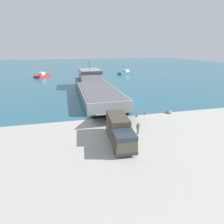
% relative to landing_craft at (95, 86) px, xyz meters
% --- Properties ---
extents(ground_plane, '(240.00, 240.00, 0.00)m').
position_rel_landing_craft_xyz_m(ground_plane, '(-1.64, -22.09, -1.87)').
color(ground_plane, '#A8A59E').
extents(water_surface, '(240.00, 180.00, 0.01)m').
position_rel_landing_craft_xyz_m(water_surface, '(-1.64, 71.94, -1.87)').
color(water_surface, '#285B70').
rests_on(water_surface, ground_plane).
extents(landing_craft, '(9.35, 34.76, 7.68)m').
position_rel_landing_craft_xyz_m(landing_craft, '(0.00, 0.00, 0.00)').
color(landing_craft, gray).
rests_on(landing_craft, ground_plane).
extents(military_truck, '(2.71, 7.43, 3.09)m').
position_rel_landing_craft_xyz_m(military_truck, '(-0.49, -26.33, -0.29)').
color(military_truck, '#4C4738').
rests_on(military_truck, ground_plane).
extents(soldier_on_ramp, '(0.50, 0.44, 1.77)m').
position_rel_landing_craft_xyz_m(soldier_on_ramp, '(2.50, -24.94, -0.84)').
color(soldier_on_ramp, '#3D4C33').
rests_on(soldier_on_ramp, ground_plane).
extents(moored_boat_a, '(6.07, 7.86, 2.02)m').
position_rel_landing_craft_xyz_m(moored_boat_a, '(-17.18, 31.97, -1.20)').
color(moored_boat_a, '#B22323').
rests_on(moored_boat_a, ground_plane).
extents(moored_boat_b, '(7.89, 5.77, 1.97)m').
position_rel_landing_craft_xyz_m(moored_boat_b, '(18.79, 32.95, -1.21)').
color(moored_boat_b, '#2D7060').
rests_on(moored_boat_b, ground_plane).
extents(cargo_crate, '(0.93, 1.09, 0.86)m').
position_rel_landing_craft_xyz_m(cargo_crate, '(0.65, -26.94, -1.44)').
color(cargo_crate, '#4C4738').
rests_on(cargo_crate, ground_plane).
extents(shoreline_rock_a, '(0.51, 0.51, 0.51)m').
position_rel_landing_craft_xyz_m(shoreline_rock_a, '(4.79, -18.55, -1.87)').
color(shoreline_rock_a, '#66605B').
rests_on(shoreline_rock_a, ground_plane).
extents(shoreline_rock_b, '(0.52, 0.52, 0.52)m').
position_rel_landing_craft_xyz_m(shoreline_rock_b, '(6.68, -17.94, -1.87)').
color(shoreline_rock_b, '#66605B').
rests_on(shoreline_rock_b, ground_plane).
extents(shoreline_rock_c, '(0.54, 0.54, 0.54)m').
position_rel_landing_craft_xyz_m(shoreline_rock_c, '(7.09, -17.62, -1.87)').
color(shoreline_rock_c, '#66605B').
rests_on(shoreline_rock_c, ground_plane).
extents(shoreline_rock_d, '(1.11, 1.11, 1.11)m').
position_rel_landing_craft_xyz_m(shoreline_rock_d, '(11.05, -18.40, -1.87)').
color(shoreline_rock_d, gray).
rests_on(shoreline_rock_d, ground_plane).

